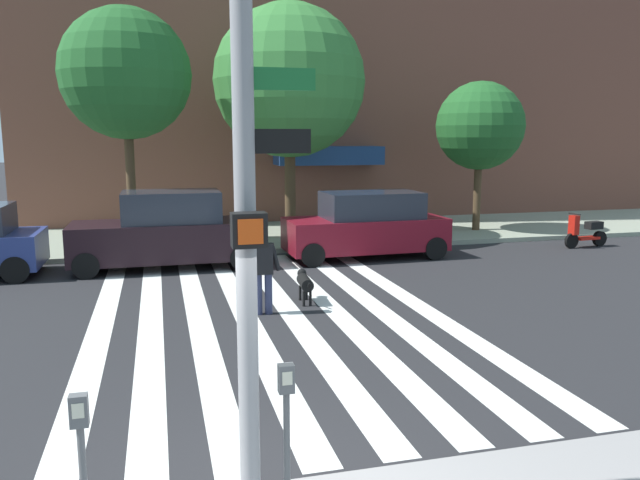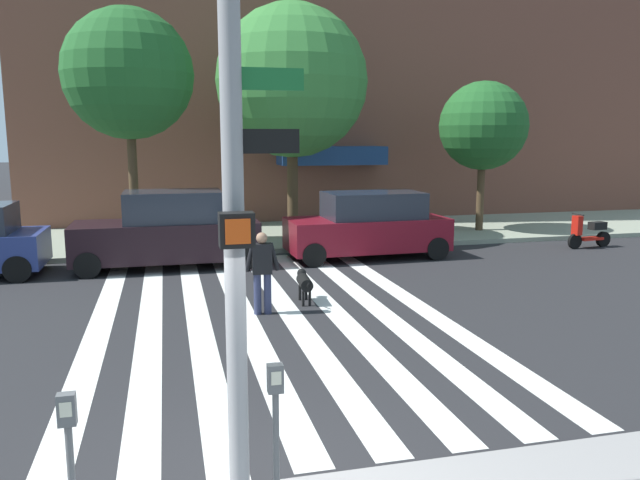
{
  "view_description": "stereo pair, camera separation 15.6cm",
  "coord_description": "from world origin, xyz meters",
  "views": [
    {
      "loc": [
        -0.94,
        -5.53,
        3.49
      ],
      "look_at": [
        2.49,
        7.6,
        1.21
      ],
      "focal_mm": 34.84,
      "sensor_mm": 36.0,
      "label": 1
    },
    {
      "loc": [
        -0.79,
        -5.57,
        3.49
      ],
      "look_at": [
        2.49,
        7.6,
        1.21
      ],
      "focal_mm": 34.84,
      "sensor_mm": 36.0,
      "label": 2
    }
  ],
  "objects": [
    {
      "name": "crosswalk_stripes",
      "position": [
        1.07,
        6.27,
        0.0
      ],
      "size": [
        6.75,
        11.94,
        0.01
      ],
      "color": "silver",
      "rests_on": "ground_plane"
    },
    {
      "name": "street_tree_further",
      "position": [
        10.12,
        14.5,
        3.84
      ],
      "size": [
        3.09,
        3.09,
        5.25
      ],
      "color": "#4C3823",
      "rests_on": "sidewalk_far"
    },
    {
      "name": "parking_meter_curbside",
      "position": [
        0.08,
        -0.43,
        1.03
      ],
      "size": [
        0.14,
        0.11,
        1.36
      ],
      "color": "#515456",
      "rests_on": "sidewalk_near"
    },
    {
      "name": "parked_car_third_in_line",
      "position": [
        4.86,
        11.3,
        0.94
      ],
      "size": [
        4.64,
        2.05,
        1.91
      ],
      "color": "maroon",
      "rests_on": "ground_plane"
    },
    {
      "name": "dog_on_leash",
      "position": [
        1.98,
        6.93,
        0.44
      ],
      "size": [
        0.31,
        1.12,
        0.65
      ],
      "color": "black",
      "rests_on": "ground_plane"
    },
    {
      "name": "sidewalk_far",
      "position": [
        0.0,
        15.54,
        0.07
      ],
      "size": [
        80.0,
        6.0,
        0.15
      ],
      "primitive_type": "cube",
      "color": "gray",
      "rests_on": "ground_plane"
    },
    {
      "name": "street_tree_middle",
      "position": [
        3.32,
        14.7,
        5.24
      ],
      "size": [
        4.93,
        4.93,
        7.56
      ],
      "color": "#4C3823",
      "rests_on": "sidewalk_far"
    },
    {
      "name": "pedestrian_dog_walker",
      "position": [
        0.99,
        6.28,
        0.93
      ],
      "size": [
        0.71,
        0.27,
        1.64
      ],
      "color": "#282D4C",
      "rests_on": "ground_plane"
    },
    {
      "name": "ground_plane",
      "position": [
        0.0,
        6.27,
        0.0
      ],
      "size": [
        160.0,
        160.0,
        0.0
      ],
      "primitive_type": "plane",
      "color": "#232326"
    },
    {
      "name": "parked_scooter",
      "position": [
        12.16,
        11.14,
        0.48
      ],
      "size": [
        1.63,
        0.53,
        1.11
      ],
      "color": "black",
      "rests_on": "ground_plane"
    },
    {
      "name": "parked_car_behind_first",
      "position": [
        -0.76,
        11.3,
        0.97
      ],
      "size": [
        4.83,
        1.94,
        2.06
      ],
      "color": "black",
      "rests_on": "ground_plane"
    },
    {
      "name": "traffic_light_pole",
      "position": [
        -0.25,
        -0.49,
        3.52
      ],
      "size": [
        0.74,
        0.46,
        5.8
      ],
      "color": "gray",
      "rests_on": "sidewalk_near"
    },
    {
      "name": "parking_meter_second_along",
      "position": [
        -1.61,
        -0.66,
        1.03
      ],
      "size": [
        0.14,
        0.11,
        1.36
      ],
      "color": "#515456",
      "rests_on": "sidewalk_near"
    },
    {
      "name": "street_tree_nearest",
      "position": [
        -1.71,
        13.6,
        5.24
      ],
      "size": [
        3.74,
        3.74,
        6.98
      ],
      "color": "#4C3823",
      "rests_on": "sidewalk_far"
    }
  ]
}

